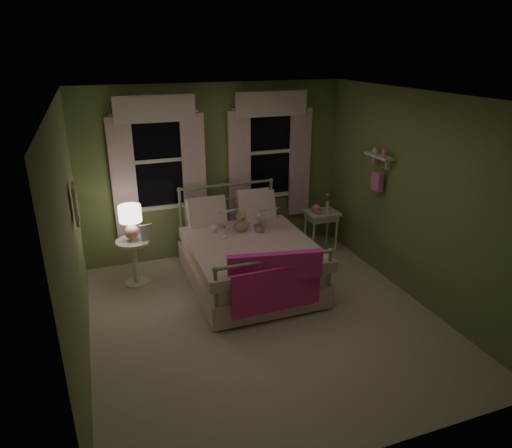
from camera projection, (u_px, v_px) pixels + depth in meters
name	position (u px, v px, depth m)	size (l,w,h in m)	color
room_shell	(266.00, 218.00, 5.03)	(4.20, 4.20, 4.20)	beige
bed	(248.00, 258.00, 6.21)	(1.58, 2.04, 1.18)	white
pink_throw	(276.00, 276.00, 5.24)	(1.10, 0.29, 0.71)	#F42FAD
child_left	(218.00, 211.00, 6.30)	(0.27, 0.18, 0.74)	#F7D1DD
child_right	(256.00, 209.00, 6.49)	(0.32, 0.25, 0.67)	#F7D1DD
book_left	(223.00, 216.00, 6.07)	(0.20, 0.27, 0.03)	beige
book_right	(262.00, 214.00, 6.26)	(0.20, 0.27, 0.02)	beige
teddy_bear	(241.00, 223.00, 6.30)	(0.24, 0.20, 0.32)	tan
nightstand_left	(134.00, 256.00, 6.18)	(0.46, 0.46, 0.65)	white
table_lamp	(131.00, 219.00, 5.98)	(0.29, 0.29, 0.47)	#DF9084
book_nightstand	(141.00, 241.00, 6.05)	(0.16, 0.22, 0.02)	beige
nightstand_right	(321.00, 218.00, 7.18)	(0.50, 0.40, 0.64)	white
pink_toy	(316.00, 209.00, 7.09)	(0.14, 0.20, 0.14)	pink
bud_vase	(328.00, 201.00, 7.18)	(0.06, 0.06, 0.28)	white
window_left	(158.00, 156.00, 6.42)	(1.34, 0.13, 1.96)	black
window_right	(270.00, 148.00, 6.96)	(1.34, 0.13, 1.96)	black
wall_shelf	(378.00, 169.00, 6.16)	(0.15, 0.50, 0.60)	white
framed_picture	(76.00, 204.00, 4.87)	(0.03, 0.32, 0.42)	beige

